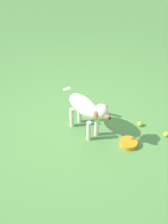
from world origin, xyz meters
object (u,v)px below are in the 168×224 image
dog (87,108)px  tennis_ball_1 (140,124)px  tennis_ball_0 (166,134)px  water_bowl (129,143)px

dog → tennis_ball_1: size_ratio=11.04×
tennis_ball_0 → water_bowl: bearing=-59.1°
tennis_ball_0 → water_bowl: 0.53m
dog → tennis_ball_1: 0.81m
tennis_ball_1 → water_bowl: tennis_ball_1 is taller
tennis_ball_1 → tennis_ball_0: bearing=69.3°
tennis_ball_0 → water_bowl: (0.27, -0.45, -0.00)m
tennis_ball_0 → water_bowl: size_ratio=0.30×
tennis_ball_1 → dog: bearing=-66.8°
tennis_ball_0 → water_bowl: tennis_ball_0 is taller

